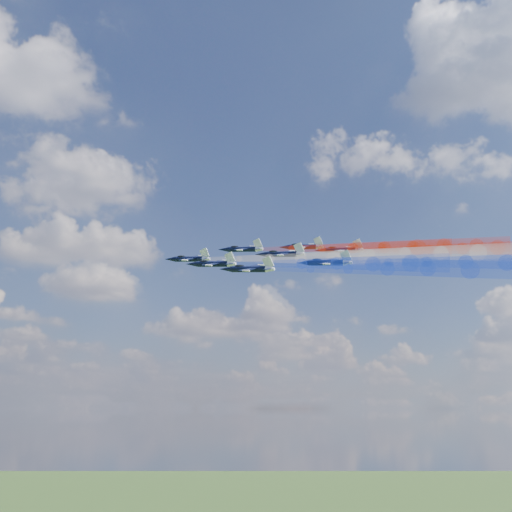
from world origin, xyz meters
name	(u,v)px	position (x,y,z in m)	size (l,w,h in m)	color
jet_lead	(189,259)	(-26.37, 3.93, 129.50)	(9.87, 12.34, 3.29)	black
trail_lead	(301,258)	(-5.88, -15.03, 127.62)	(4.11, 45.06, 4.11)	white
jet_inner_left	(213,264)	(-25.46, -10.24, 125.46)	(9.87, 12.34, 3.29)	black
trail_inner_left	(337,263)	(-4.97, -29.20, 123.58)	(4.11, 45.06, 4.11)	blue
jet_inner_right	(242,249)	(-12.59, 3.36, 133.22)	(9.87, 12.34, 3.29)	black
trail_inner_right	(353,248)	(7.91, -15.60, 131.34)	(4.11, 45.06, 4.11)	red
jet_outer_left	(249,269)	(-22.41, -23.43, 121.97)	(9.87, 12.34, 3.29)	black
trail_outer_left	(387,269)	(-1.91, -42.39, 120.08)	(4.11, 45.06, 4.11)	blue
jet_center_third	(282,254)	(-9.07, -11.85, 128.96)	(9.87, 12.34, 3.29)	black
trail_center_third	(405,253)	(11.42, -30.81, 127.08)	(4.11, 45.06, 4.11)	white
jet_outer_right	(303,247)	(4.17, 2.33, 135.33)	(9.87, 12.34, 3.29)	black
trail_outer_right	(412,245)	(24.66, -16.63, 133.45)	(4.11, 45.06, 4.11)	red
jet_rear_left	(327,263)	(-5.93, -26.65, 124.17)	(9.87, 12.34, 3.29)	black
trail_rear_left	(466,262)	(14.56, -45.61, 122.29)	(4.11, 45.06, 4.11)	blue
jet_rear_right	(341,250)	(6.68, -12.23, 131.45)	(9.87, 12.34, 3.29)	black
trail_rear_right	(462,249)	(27.17, -31.19, 129.57)	(4.11, 45.06, 4.11)	red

